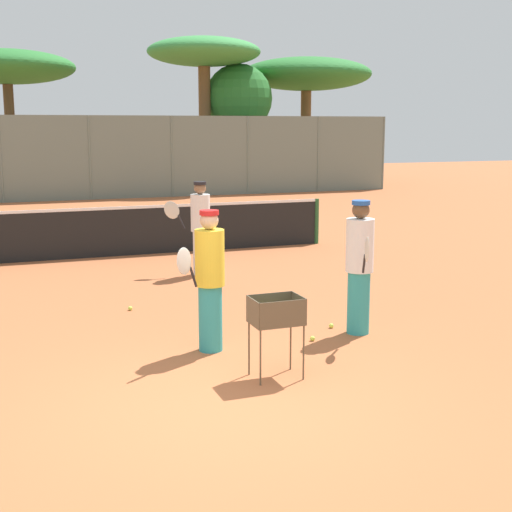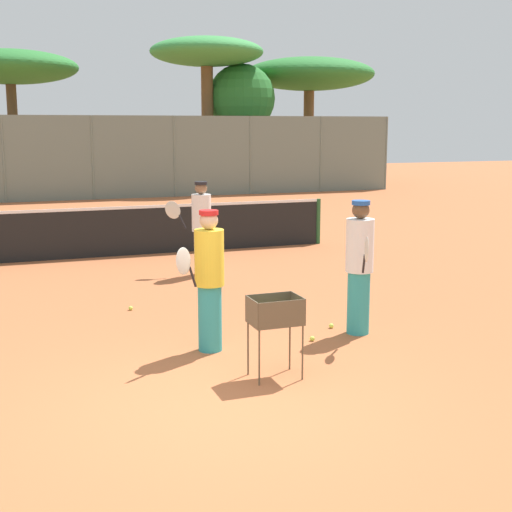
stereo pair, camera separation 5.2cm
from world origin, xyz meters
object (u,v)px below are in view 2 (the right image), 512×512
(player_white_outfit, at_px, (359,265))
(ball_cart, at_px, (275,317))
(tennis_net, at_px, (97,231))
(player_red_cap, at_px, (209,279))
(player_yellow_shirt, at_px, (201,227))

(player_white_outfit, distance_m, ball_cart, 2.08)
(tennis_net, bearing_deg, player_red_cap, -86.72)
(player_white_outfit, distance_m, player_yellow_shirt, 4.56)
(tennis_net, bearing_deg, player_yellow_shirt, -57.40)
(player_yellow_shirt, relative_size, ball_cart, 1.90)
(player_red_cap, bearing_deg, ball_cart, 69.15)
(player_white_outfit, xyz_separation_m, player_yellow_shirt, (-0.91, 4.47, -0.03))
(tennis_net, bearing_deg, player_white_outfit, -70.26)
(player_red_cap, height_order, player_yellow_shirt, player_red_cap)
(player_red_cap, xyz_separation_m, player_yellow_shirt, (1.18, 4.49, -0.01))
(player_red_cap, xyz_separation_m, ball_cart, (0.40, -1.17, -0.22))
(player_red_cap, distance_m, ball_cart, 1.25)
(tennis_net, relative_size, ball_cart, 11.33)
(ball_cart, bearing_deg, tennis_net, 95.65)
(ball_cart, bearing_deg, player_red_cap, 109.15)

